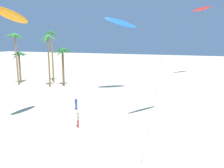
{
  "coord_description": "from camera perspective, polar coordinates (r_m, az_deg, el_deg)",
  "views": [
    {
      "loc": [
        9.9,
        2.31,
        8.73
      ],
      "look_at": [
        2.38,
        20.12,
        5.05
      ],
      "focal_mm": 36.22,
      "sensor_mm": 36.0,
      "label": 1
    }
  ],
  "objects": [
    {
      "name": "palm_tree_4",
      "position": [
        44.39,
        -15.89,
        9.97
      ],
      "size": [
        4.15,
        4.27,
        10.03
      ],
      "color": "brown",
      "rests_on": "ground"
    },
    {
      "name": "palm_tree_1",
      "position": [
        48.8,
        -23.29,
        9.98
      ],
      "size": [
        4.28,
        3.71,
        10.32
      ],
      "color": "olive",
      "rests_on": "ground"
    },
    {
      "name": "flying_kite_4",
      "position": [
        25.21,
        -23.95,
        15.51
      ],
      "size": [
        2.96,
        9.24,
        12.15
      ],
      "color": "orange",
      "rests_on": "ground"
    },
    {
      "name": "person_near_left",
      "position": [
        29.51,
        -9.02,
        -4.78
      ],
      "size": [
        0.5,
        0.26,
        1.62
      ],
      "color": "#284CA3",
      "rests_on": "ground"
    },
    {
      "name": "palm_tree_2",
      "position": [
        49.9,
        -15.03,
        10.88
      ],
      "size": [
        3.68,
        3.44,
        10.98
      ],
      "color": "olive",
      "rests_on": "ground"
    },
    {
      "name": "person_foreground_walker",
      "position": [
        23.55,
        -8.59,
        -8.81
      ],
      "size": [
        0.4,
        0.37,
        1.61
      ],
      "color": "red",
      "rests_on": "ground"
    },
    {
      "name": "flying_kite_1",
      "position": [
        38.51,
        2.23,
        15.2
      ],
      "size": [
        4.94,
        10.0,
        13.01
      ],
      "color": "blue",
      "rests_on": "ground"
    },
    {
      "name": "palm_tree_0",
      "position": [
        51.49,
        -22.35,
        6.35
      ],
      "size": [
        3.69,
        3.84,
        6.6
      ],
      "color": "olive",
      "rests_on": "ground"
    },
    {
      "name": "flying_kite_3",
      "position": [
        62.46,
        21.77,
        17.21
      ],
      "size": [
        5.35,
        12.72,
        17.7
      ],
      "color": "red",
      "rests_on": "ground"
    },
    {
      "name": "palm_tree_3",
      "position": [
        44.89,
        -12.28,
        7.27
      ],
      "size": [
        3.81,
        3.55,
        7.6
      ],
      "color": "brown",
      "rests_on": "ground"
    }
  ]
}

